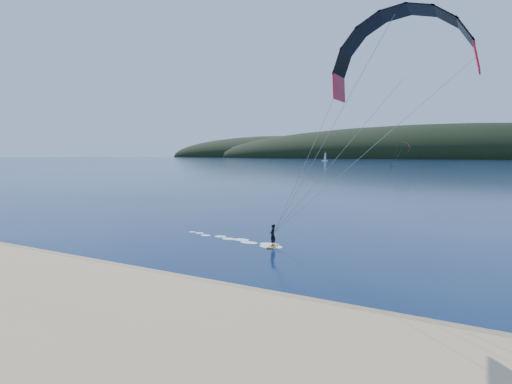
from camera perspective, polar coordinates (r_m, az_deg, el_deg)
ground at (r=23.07m, az=-20.61°, el=-14.12°), size 1800.00×1800.00×0.00m
wet_sand at (r=26.03m, az=-12.90°, el=-11.56°), size 220.00×2.50×0.10m
headland at (r=759.45m, az=27.89°, el=4.10°), size 1200.00×310.00×140.00m
kitesurfer_near at (r=25.28m, az=18.43°, el=13.45°), size 25.29×8.25×15.41m
kitesurfer_far at (r=223.77m, az=19.51°, el=5.64°), size 10.81×7.68×13.64m
sailboat at (r=440.39m, az=9.44°, el=4.32°), size 7.15×4.77×9.99m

